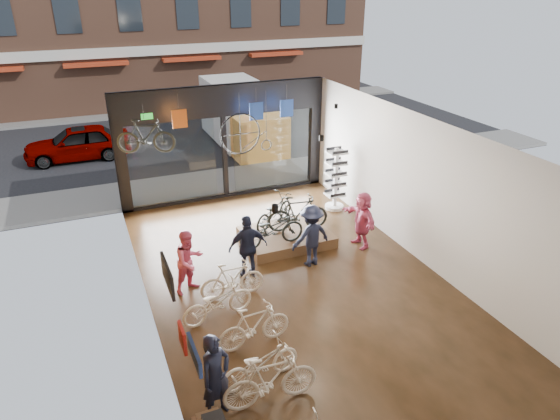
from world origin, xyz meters
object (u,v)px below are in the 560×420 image
street_car (77,143)px  display_bike_mid (298,213)px  display_bike_left (272,230)px  display_bike_right (274,211)px  floor_bike_4 (218,302)px  hung_bike (146,136)px  customer_3 (311,236)px  customer_2 (248,247)px  sunglasses_rack (336,179)px  customer_1 (189,261)px  floor_bike_2 (260,363)px  penny_farthing (249,135)px  floor_bike_5 (232,280)px  box_truck (245,117)px  floor_bike_1 (270,380)px  floor_bike_3 (254,326)px  display_platform (286,237)px  customer_5 (362,219)px

street_car → display_bike_mid: size_ratio=2.36×
display_bike_left → display_bike_right: size_ratio=1.06×
floor_bike_4 → hung_bike: (-0.54, 4.72, 2.49)m
display_bike_right → customer_3: (0.27, -1.90, 0.09)m
display_bike_left → customer_2: bearing=127.8°
sunglasses_rack → customer_1: bearing=-139.9°
floor_bike_2 → penny_farthing: penny_farthing is taller
floor_bike_4 → customer_2: (1.19, 1.37, 0.41)m
floor_bike_5 → display_bike_mid: display_bike_mid is taller
box_truck → display_bike_right: bearing=-103.2°
display_bike_mid → sunglasses_rack: sunglasses_rack is taller
floor_bike_1 → display_bike_left: bearing=-19.0°
street_car → floor_bike_4: street_car is taller
floor_bike_3 → display_bike_left: display_bike_left is taller
customer_3 → hung_bike: (-3.42, 3.40, 2.09)m
floor_bike_2 → sunglasses_rack: sunglasses_rack is taller
display_platform → penny_farthing: bearing=94.6°
street_car → sunglasses_rack: size_ratio=2.02×
display_bike_mid → sunglasses_rack: bearing=-43.9°
display_platform → hung_bike: hung_bike is taller
floor_bike_4 → floor_bike_3: bearing=-169.3°
floor_bike_3 → display_bike_mid: 4.69m
display_bike_left → box_truck: bearing=-16.2°
floor_bike_3 → customer_2: customer_2 is taller
display_platform → sunglasses_rack: bearing=32.4°
floor_bike_4 → display_bike_left: (2.11, 2.13, 0.34)m
customer_2 → customer_5: (3.43, 0.33, -0.04)m
floor_bike_2 → display_bike_mid: 5.66m
street_car → floor_bike_4: 12.74m
floor_bike_1 → display_bike_mid: display_bike_mid is taller
box_truck → display_bike_right: size_ratio=3.89×
display_bike_left → display_bike_right: bearing=-26.5°
display_platform → sunglasses_rack: 2.92m
sunglasses_rack → floor_bike_2: bearing=-115.6°
customer_2 → hung_bike: 4.30m
sunglasses_rack → floor_bike_3: bearing=-119.1°
display_bike_mid → display_bike_right: size_ratio=1.02×
customer_3 → customer_1: bearing=-8.4°
box_truck → customer_3: bearing=-99.3°
box_truck → customer_1: size_ratio=4.22×
floor_bike_1 → penny_farthing: size_ratio=1.08×
display_bike_right → customer_5: size_ratio=1.08×
floor_bike_2 → display_bike_left: display_bike_left is taller
display_bike_right → floor_bike_2: bearing=121.2°
floor_bike_2 → customer_3: size_ratio=0.95×
floor_bike_3 → customer_1: (-0.72, 2.46, 0.32)m
sunglasses_rack → display_bike_mid: bearing=-130.9°
display_platform → display_bike_right: bearing=106.2°
floor_bike_5 → floor_bike_2: bearing=174.3°
floor_bike_3 → floor_bike_5: size_ratio=1.03×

